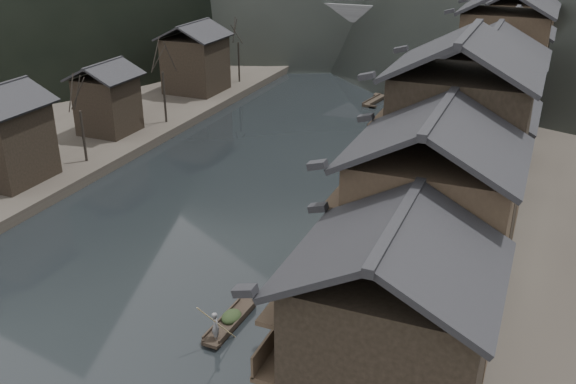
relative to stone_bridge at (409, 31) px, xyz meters
The scene contains 12 objects.
water 72.18m from the stone_bridge, 90.00° to the right, with size 300.00×300.00×0.00m, color black.
left_bank 47.64m from the stone_bridge, 137.56° to the right, with size 40.00×200.00×1.20m, color #2D2823.
stilt_houses 55.39m from the stone_bridge, 71.77° to the right, with size 9.00×67.60×17.01m.
left_houses 55.79m from the stone_bridge, 111.56° to the right, with size 8.10×53.20×8.73m.
bare_trees 55.59m from the stone_bridge, 107.81° to the right, with size 3.97×63.34×7.95m.
moored_sampans 50.01m from the stone_bridge, 76.01° to the right, with size 3.13×67.60×0.47m.
midriver_boats 24.61m from the stone_bridge, 84.21° to the right, with size 8.86×24.71×0.45m.
stone_bridge is the anchor object (origin of this frame).
hero_sampan 72.98m from the stone_bridge, 85.06° to the right, with size 1.25×5.16×0.44m.
cargo_heap 72.71m from the stone_bridge, 85.05° to the right, with size 1.13×1.48×0.68m, color black.
boatman 74.70m from the stone_bridge, 85.13° to the right, with size 0.66×0.44×1.82m, color #5E5E60.
bamboo_pole 74.64m from the stone_bridge, 84.98° to the right, with size 0.06×0.06×4.12m, color #8C7A51.
Camera 1 is at (21.51, -28.19, 22.48)m, focal length 40.00 mm.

